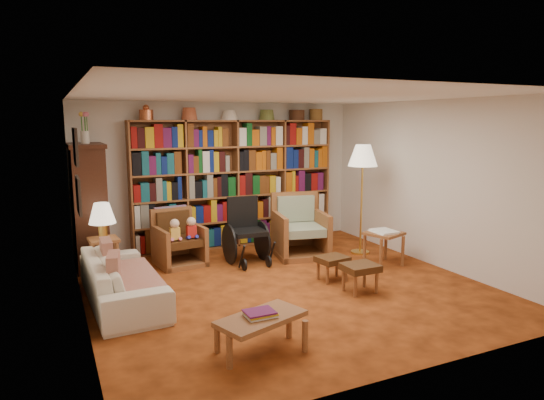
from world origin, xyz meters
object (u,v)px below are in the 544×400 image
footstool_a (332,261)px  coffee_table (261,321)px  armchair_leather (178,241)px  armchair_sage (298,232)px  side_table_lamp (104,250)px  wheelchair (246,233)px  sofa (122,280)px  footstool_b (360,269)px  side_table_papers (384,237)px  floor_lamp (363,160)px

footstool_a → coffee_table: size_ratio=0.47×
armchair_leather → armchair_sage: 1.94m
side_table_lamp → armchair_leather: bearing=18.6°
footstool_a → armchair_sage: bearing=82.3°
armchair_sage → wheelchair: (-0.92, -0.03, 0.08)m
sofa → side_table_lamp: bearing=3.8°
armchair_leather → coffee_table: (-0.01, -3.23, -0.04)m
sofa → footstool_b: bearing=-110.2°
side_table_papers → floor_lamp: bearing=85.5°
floor_lamp → coffee_table: 4.04m
side_table_papers → coffee_table: bearing=-147.3°
floor_lamp → sofa: bearing=-170.9°
side_table_papers → footstool_a: 1.18m
side_table_lamp → armchair_sage: armchair_sage is taller
wheelchair → floor_lamp: floor_lamp is taller
armchair_sage → floor_lamp: floor_lamp is taller
side_table_lamp → coffee_table: side_table_lamp is taller
coffee_table → armchair_leather: bearing=89.8°
footstool_a → armchair_leather: bearing=135.1°
armchair_sage → coffee_table: bearing=-123.7°
armchair_sage → footstool_b: 1.92m
armchair_leather → wheelchair: bearing=-20.8°
sofa → footstool_a: sofa is taller
side_table_lamp → footstool_b: 3.48m
side_table_lamp → armchair_leather: size_ratio=0.69×
armchair_leather → wheelchair: 1.06m
armchair_leather → footstool_a: 2.43m
side_table_papers → coffee_table: 3.40m
armchair_sage → footstool_a: armchair_sage is taller
side_table_lamp → footstool_b: (2.92, -1.88, -0.13)m
coffee_table → side_table_papers: bearing=32.7°
footstool_a → floor_lamp: bearing=40.5°
wheelchair → footstool_b: bearing=-66.6°
footstool_b → coffee_table: (-1.82, -0.97, 0.01)m
coffee_table → side_table_lamp: bearing=111.3°
side_table_lamp → side_table_papers: (3.97, -1.02, -0.01)m
side_table_papers → side_table_lamp: bearing=165.6°
floor_lamp → footstool_a: (-1.17, -1.00, -1.28)m
side_table_papers → footstool_a: size_ratio=1.38×
side_table_lamp → armchair_leather: 1.19m
floor_lamp → footstool_b: size_ratio=4.12×
side_table_papers → footstool_a: side_table_papers is taller
armchair_sage → footstool_a: size_ratio=2.25×
armchair_leather → footstool_b: bearing=-51.4°
wheelchair → coffee_table: (-1.00, -2.85, -0.15)m
side_table_lamp → side_table_papers: 4.09m
footstool_b → side_table_papers: bearing=39.8°
footstool_b → coffee_table: 2.06m
floor_lamp → wheelchair: bearing=170.0°
armchair_sage → coffee_table: size_ratio=1.06×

